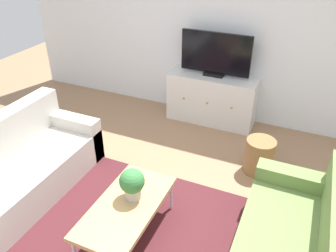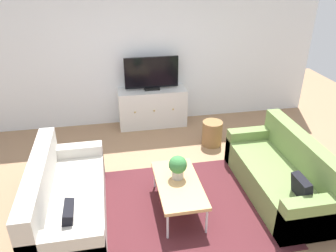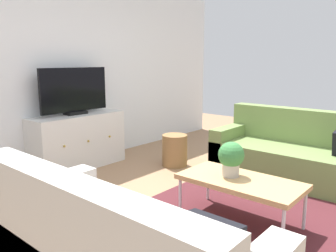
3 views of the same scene
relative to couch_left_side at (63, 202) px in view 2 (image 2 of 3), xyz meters
name	(u,v)px [view 2 (image 2 of 3)]	position (x,y,z in m)	size (l,w,h in m)	color
ground_plane	(178,200)	(1.44, 0.10, -0.28)	(10.00, 10.00, 0.00)	#997251
wall_back	(149,52)	(1.44, 2.65, 1.07)	(6.40, 0.12, 2.70)	white
area_rug	(180,207)	(1.44, -0.05, -0.27)	(2.50, 1.90, 0.01)	#4C1E23
couch_left_side	(63,202)	(0.00, 0.00, 0.00)	(0.81, 1.85, 0.83)	beige
couch_right_side	(284,176)	(2.87, 0.00, 0.00)	(0.81, 1.85, 0.83)	olive
coffee_table	(178,185)	(1.41, -0.06, 0.10)	(0.54, 1.05, 0.40)	tan
potted_plant	(178,166)	(1.42, 0.05, 0.30)	(0.23, 0.23, 0.31)	#B7B2A8
tv_console	(152,108)	(1.44, 2.37, 0.08)	(1.26, 0.47, 0.72)	silver
flat_screen_tv	(152,74)	(1.44, 2.39, 0.74)	(0.98, 0.16, 0.61)	black
wicker_basket	(212,133)	(2.32, 1.44, -0.06)	(0.34, 0.34, 0.43)	olive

